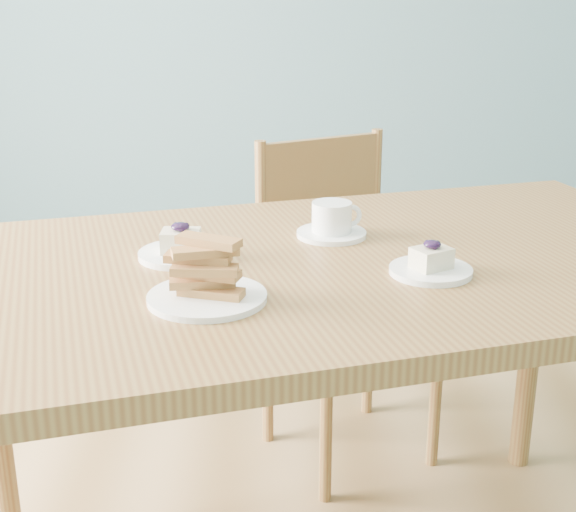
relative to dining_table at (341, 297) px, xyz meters
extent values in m
cube|color=olive|center=(0.00, 0.00, 0.06)|extent=(1.74, 1.27, 0.04)
cylinder|color=olive|center=(0.59, 0.55, -0.36)|extent=(0.06, 0.06, 0.79)
cube|color=olive|center=(0.09, 0.62, -0.32)|extent=(0.57, 0.56, 0.04)
cylinder|color=olive|center=(0.00, 0.38, -0.55)|extent=(0.03, 0.03, 0.42)
cylinder|color=olive|center=(0.33, 0.55, -0.55)|extent=(0.03, 0.03, 0.42)
cylinder|color=olive|center=(-0.15, 0.69, -0.55)|extent=(0.03, 0.03, 0.42)
cylinder|color=olive|center=(0.18, 0.86, -0.55)|extent=(0.03, 0.03, 0.42)
cylinder|color=olive|center=(-0.16, 0.70, -0.06)|extent=(0.03, 0.03, 0.48)
cylinder|color=olive|center=(0.18, 0.87, -0.06)|extent=(0.03, 0.03, 0.48)
cube|color=olive|center=(0.01, 0.78, 0.08)|extent=(0.34, 0.19, 0.18)
cylinder|color=olive|center=(-0.07, 0.74, -0.15)|extent=(0.01, 0.01, 0.29)
cylinder|color=olive|center=(0.01, 0.78, -0.15)|extent=(0.01, 0.01, 0.29)
cylinder|color=olive|center=(0.09, 0.83, -0.15)|extent=(0.01, 0.01, 0.29)
cylinder|color=white|center=(0.16, -0.10, 0.09)|extent=(0.15, 0.15, 0.01)
cube|color=beige|center=(0.16, -0.10, 0.11)|extent=(0.08, 0.08, 0.04)
ellipsoid|color=black|center=(0.16, -0.10, 0.14)|extent=(0.03, 0.03, 0.01)
sphere|color=black|center=(0.17, -0.09, 0.14)|extent=(0.01, 0.01, 0.01)
sphere|color=black|center=(0.15, -0.09, 0.14)|extent=(0.01, 0.01, 0.01)
sphere|color=black|center=(0.16, -0.10, 0.14)|extent=(0.01, 0.01, 0.01)
cylinder|color=white|center=(-0.32, 0.01, 0.09)|extent=(0.17, 0.17, 0.01)
cube|color=beige|center=(-0.32, 0.01, 0.12)|extent=(0.08, 0.06, 0.04)
ellipsoid|color=black|center=(-0.32, 0.01, 0.15)|extent=(0.04, 0.04, 0.02)
sphere|color=black|center=(-0.31, 0.02, 0.15)|extent=(0.01, 0.01, 0.01)
sphere|color=black|center=(-0.33, 0.02, 0.15)|extent=(0.01, 0.01, 0.01)
sphere|color=black|center=(-0.31, 0.00, 0.15)|extent=(0.01, 0.01, 0.01)
cylinder|color=white|center=(-0.01, 0.14, 0.09)|extent=(0.15, 0.15, 0.01)
cylinder|color=white|center=(-0.01, 0.14, 0.13)|extent=(0.10, 0.10, 0.06)
cylinder|color=#9C6945|center=(-0.01, 0.14, 0.15)|extent=(0.07, 0.07, 0.00)
torus|color=white|center=(0.03, 0.15, 0.13)|extent=(0.05, 0.02, 0.05)
cylinder|color=white|center=(-0.25, -0.22, 0.09)|extent=(0.20, 0.20, 0.01)
camera|label=1|loc=(-0.15, -1.49, 0.60)|focal=50.00mm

